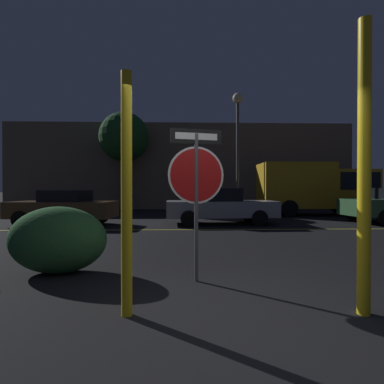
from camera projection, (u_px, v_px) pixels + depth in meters
ground_plane at (241, 322)px, 3.10m from camera, size 260.00×260.00×0.00m
road_center_stripe at (201, 230)px, 10.19m from camera, size 35.63×0.12×0.01m
stop_sign at (196, 176)px, 4.46m from camera, size 0.84×0.19×2.28m
yellow_pole_left at (127, 194)px, 3.26m from camera, size 0.12×0.12×2.66m
yellow_pole_right at (364, 167)px, 3.28m from camera, size 0.14×0.14×3.25m
hedge_bush_1 at (58, 240)px, 4.91m from camera, size 1.58×0.97×1.10m
passing_car_1 at (64, 207)px, 11.42m from camera, size 4.04×2.06×1.34m
passing_car_2 at (220, 206)px, 11.91m from camera, size 4.44×2.03×1.42m
delivery_truck at (317, 187)px, 15.88m from camera, size 5.90×2.41×2.74m
street_lamp at (238, 127)px, 15.95m from camera, size 0.55×0.55×6.52m
tree_0 at (124, 137)px, 19.12m from camera, size 3.16×3.16×6.30m
building_backdrop at (180, 168)px, 22.53m from camera, size 23.95×4.10×5.95m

